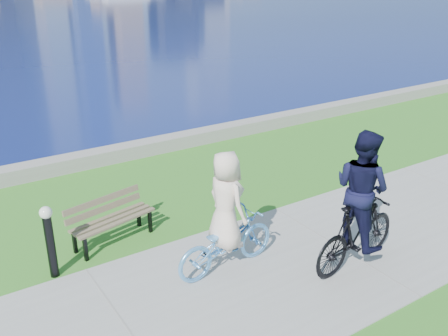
% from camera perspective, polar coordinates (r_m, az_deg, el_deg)
% --- Properties ---
extents(ground, '(320.00, 320.00, 0.00)m').
position_cam_1_polar(ground, '(9.23, 12.82, -8.80)').
color(ground, '#296A1C').
rests_on(ground, ground).
extents(concrete_path, '(80.00, 3.50, 0.02)m').
position_cam_1_polar(concrete_path, '(9.22, 12.83, -8.74)').
color(concrete_path, gray).
rests_on(concrete_path, ground).
extents(seawall, '(90.00, 0.50, 0.35)m').
position_cam_1_polar(seawall, '(13.71, -5.78, 2.99)').
color(seawall, gray).
rests_on(seawall, ground).
extents(park_bench, '(1.64, 0.86, 0.81)m').
position_cam_1_polar(park_bench, '(9.20, -12.93, -5.39)').
color(park_bench, black).
rests_on(park_bench, ground).
extents(bollard_lamp, '(0.20, 0.20, 1.25)m').
position_cam_1_polar(bollard_lamp, '(8.34, -19.33, -7.47)').
color(bollard_lamp, black).
rests_on(bollard_lamp, ground).
extents(cyclist_woman, '(0.77, 1.89, 2.05)m').
position_cam_1_polar(cyclist_woman, '(8.02, 0.24, -6.82)').
color(cyclist_woman, '#63AFF1').
rests_on(cyclist_woman, ground).
extents(cyclist_man, '(0.82, 2.00, 2.35)m').
position_cam_1_polar(cyclist_man, '(8.29, 15.17, -4.84)').
color(cyclist_man, black).
rests_on(cyclist_man, ground).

